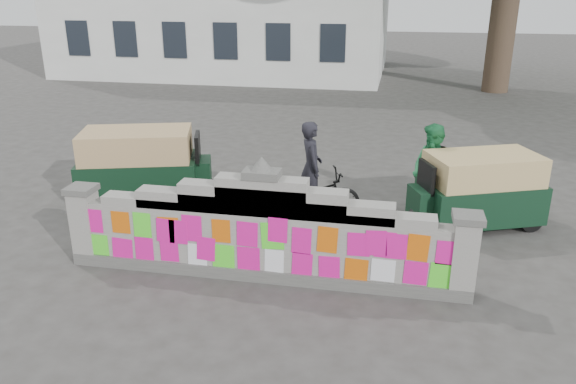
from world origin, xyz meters
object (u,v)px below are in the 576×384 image
cyclist_bike (311,197)px  cyclist_rider (311,179)px  pedestrian (432,171)px  rickshaw_right (478,189)px  rickshaw_left (142,165)px

cyclist_bike → cyclist_rider: size_ratio=1.12×
cyclist_bike → pedestrian: (2.30, 0.84, 0.41)m
rickshaw_right → cyclist_rider: bearing=-13.9°
cyclist_rider → pedestrian: size_ratio=0.95×
rickshaw_left → rickshaw_right: rickshaw_left is taller
pedestrian → cyclist_rider: bearing=-110.2°
pedestrian → rickshaw_right: size_ratio=0.71×
rickshaw_left → pedestrian: bearing=-12.6°
cyclist_rider → rickshaw_right: 3.18m
rickshaw_left → rickshaw_right: 6.82m
pedestrian → rickshaw_left: pedestrian is taller
cyclist_rider → rickshaw_right: cyclist_rider is taller
cyclist_bike → rickshaw_right: (3.15, 0.46, 0.21)m
cyclist_rider → rickshaw_left: cyclist_rider is taller
cyclist_rider → rickshaw_right: size_ratio=0.67×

